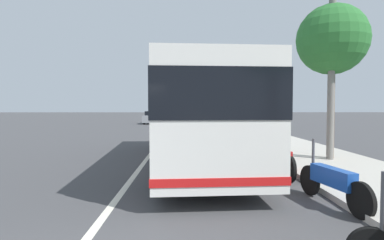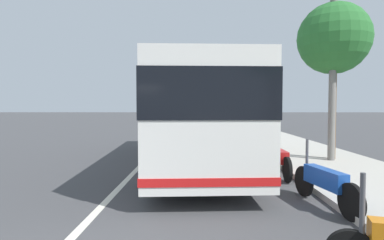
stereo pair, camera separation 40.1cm
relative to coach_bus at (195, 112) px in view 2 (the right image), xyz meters
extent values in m
cube|color=#B2ADA3|center=(1.27, -4.53, -1.72)|extent=(110.00, 3.60, 0.14)
cube|color=silver|center=(1.27, 1.82, -1.79)|extent=(110.00, 0.16, 0.01)
cube|color=silver|center=(0.00, 0.00, -0.06)|extent=(10.86, 3.21, 2.76)
cube|color=black|center=(0.00, 0.00, 0.43)|extent=(10.90, 3.25, 0.98)
cube|color=red|center=(0.00, 0.00, -1.19)|extent=(10.89, 3.24, 0.16)
cylinder|color=black|center=(3.36, 1.39, -1.29)|extent=(1.02, 0.36, 1.00)
cylinder|color=black|center=(3.50, -1.00, -1.29)|extent=(1.02, 0.36, 1.00)
cylinder|color=black|center=(-3.50, 1.00, -1.29)|extent=(1.02, 0.36, 1.00)
cylinder|color=black|center=(-3.36, -1.39, -1.29)|extent=(1.02, 0.36, 1.00)
cylinder|color=#4C4C51|center=(-7.47, -1.95, -0.91)|extent=(0.06, 0.06, 0.70)
cylinder|color=black|center=(-4.10, -2.44, -1.46)|extent=(0.67, 0.21, 0.67)
cylinder|color=black|center=(-5.63, -2.74, -1.46)|extent=(0.67, 0.21, 0.67)
cube|color=#1947A5|center=(-4.86, -2.59, -1.21)|extent=(1.19, 0.46, 0.36)
cylinder|color=#4C4C51|center=(-4.22, -2.47, -0.86)|extent=(0.06, 0.06, 0.70)
cylinder|color=black|center=(-1.19, -2.43, -1.46)|extent=(0.67, 0.08, 0.67)
cylinder|color=black|center=(-2.86, -2.44, -1.46)|extent=(0.67, 0.08, 0.67)
cube|color=red|center=(-2.02, -2.43, -1.21)|extent=(1.25, 0.25, 0.34)
cylinder|color=#4C4C51|center=(-1.31, -2.43, -0.86)|extent=(0.06, 0.06, 0.70)
cylinder|color=black|center=(1.23, -2.28, -1.48)|extent=(0.63, 0.19, 0.63)
cylinder|color=black|center=(-0.21, -2.55, -1.48)|extent=(0.63, 0.19, 0.63)
cube|color=red|center=(0.51, -2.41, -1.23)|extent=(1.12, 0.44, 0.36)
cylinder|color=#4C4C51|center=(1.12, -2.30, -0.88)|extent=(0.06, 0.06, 0.70)
cube|color=navy|center=(29.62, -0.57, -1.23)|extent=(4.31, 2.07, 0.77)
cube|color=black|center=(29.45, -0.56, -0.59)|extent=(2.08, 1.79, 0.50)
cylinder|color=black|center=(31.06, 0.17, -1.47)|extent=(0.65, 0.26, 0.64)
cylinder|color=black|center=(30.96, -1.48, -1.47)|extent=(0.65, 0.26, 0.64)
cylinder|color=black|center=(28.28, 0.34, -1.47)|extent=(0.65, 0.26, 0.64)
cylinder|color=black|center=(28.18, -1.31, -1.47)|extent=(0.65, 0.26, 0.64)
cube|color=gray|center=(25.72, 4.20, -1.21)|extent=(4.37, 2.01, 0.81)
cube|color=black|center=(25.95, 4.18, -0.57)|extent=(2.43, 1.74, 0.47)
cylinder|color=black|center=(24.27, 3.52, -1.47)|extent=(0.65, 0.26, 0.64)
cylinder|color=black|center=(24.37, 5.07, -1.47)|extent=(0.65, 0.26, 0.64)
cylinder|color=black|center=(27.07, 3.32, -1.47)|extent=(0.65, 0.26, 0.64)
cylinder|color=black|center=(27.18, 4.88, -1.47)|extent=(0.65, 0.26, 0.64)
cube|color=red|center=(36.70, -0.05, -1.24)|extent=(3.98, 1.89, 0.74)
cube|color=black|center=(36.75, -0.05, -0.61)|extent=(1.92, 1.69, 0.52)
cylinder|color=black|center=(38.02, 0.73, -1.47)|extent=(0.65, 0.24, 0.64)
cylinder|color=black|center=(37.98, -0.89, -1.47)|extent=(0.65, 0.24, 0.64)
cylinder|color=black|center=(35.43, 0.80, -1.47)|extent=(0.65, 0.24, 0.64)
cylinder|color=black|center=(35.38, -0.82, -1.47)|extent=(0.65, 0.24, 0.64)
cube|color=navy|center=(24.50, -0.53, -1.20)|extent=(4.54, 1.98, 0.82)
cube|color=black|center=(24.58, -0.53, -0.56)|extent=(2.19, 1.73, 0.47)
cylinder|color=black|center=(26.01, 0.21, -1.47)|extent=(0.65, 0.25, 0.64)
cylinder|color=black|center=(25.94, -1.40, -1.47)|extent=(0.65, 0.25, 0.64)
cylinder|color=black|center=(23.07, 0.35, -1.47)|extent=(0.65, 0.25, 0.64)
cylinder|color=black|center=(23.00, -1.27, -1.47)|extent=(0.65, 0.25, 0.64)
cylinder|color=brown|center=(0.12, -4.86, 0.02)|extent=(0.25, 0.25, 3.63)
sphere|color=#286B2D|center=(0.12, -4.86, 2.58)|extent=(2.48, 2.48, 2.48)
cylinder|color=brown|center=(15.83, -4.47, -0.28)|extent=(0.25, 0.25, 3.02)
sphere|color=#286B2D|center=(15.83, -4.47, 1.99)|extent=(2.54, 2.54, 2.54)
cylinder|color=slate|center=(-0.18, -4.72, 1.22)|extent=(0.24, 0.24, 6.03)
camera|label=1|loc=(-11.00, 0.33, 0.19)|focal=29.31mm
camera|label=2|loc=(-11.00, -0.07, 0.19)|focal=29.31mm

